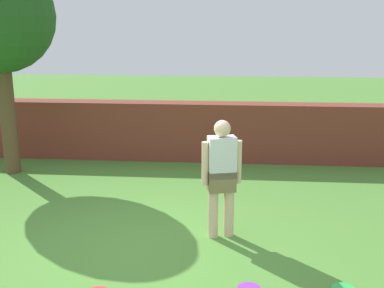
{
  "coord_description": "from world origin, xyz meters",
  "views": [
    {
      "loc": [
        1.1,
        -5.51,
        2.86
      ],
      "look_at": [
        0.49,
        1.66,
        1.0
      ],
      "focal_mm": 44.67,
      "sensor_mm": 36.0,
      "label": 1
    }
  ],
  "objects": [
    {
      "name": "brick_wall",
      "position": [
        -1.5,
        4.22,
        0.61
      ],
      "size": [
        13.54,
        0.5,
        1.22
      ],
      "primitive_type": "cube",
      "color": "brown",
      "rests_on": "ground"
    },
    {
      "name": "person",
      "position": [
        0.98,
        0.52,
        0.9
      ],
      "size": [
        0.53,
        0.3,
        1.62
      ],
      "rotation": [
        0.0,
        0.0,
        -2.88
      ],
      "color": "beige",
      "rests_on": "ground"
    },
    {
      "name": "ground_plane",
      "position": [
        0.0,
        0.0,
        0.0
      ],
      "size": [
        40.0,
        40.0,
        0.0
      ],
      "primitive_type": "plane",
      "color": "#4C8433"
    }
  ]
}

